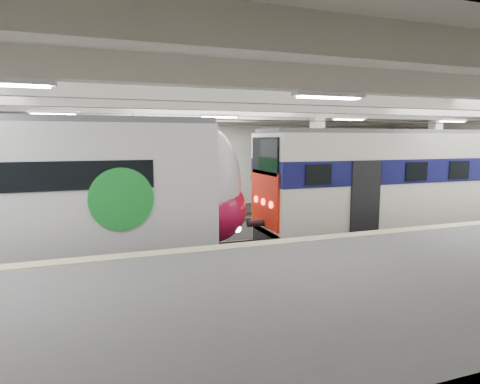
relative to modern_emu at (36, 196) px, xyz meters
name	(u,v)px	position (x,y,z in m)	size (l,w,h in m)	color
station_hall	(254,164)	(6.44, -1.74, 0.93)	(36.00, 24.00, 5.75)	black
modern_emu	(36,196)	(0.00, 0.00, 0.00)	(14.72, 3.04, 4.70)	silver
older_rer	(409,180)	(14.15, 0.00, 0.00)	(13.33, 2.94, 4.40)	white
far_train	(14,184)	(-1.56, 5.50, -0.14)	(13.08, 3.03, 4.19)	silver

